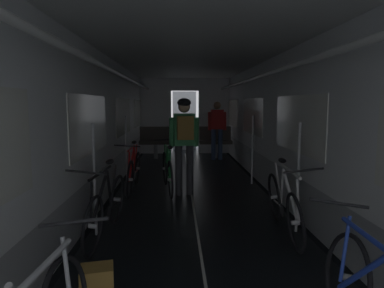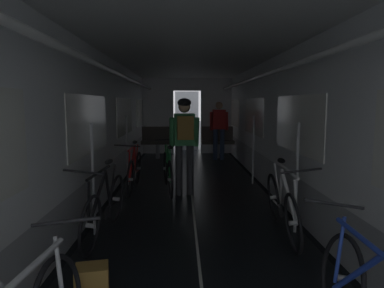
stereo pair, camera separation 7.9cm
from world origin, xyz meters
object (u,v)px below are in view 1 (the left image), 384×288
bicycle_green_in_aisle (168,171)px  backpack_on_floor (97,287)px  bench_seat_far_right (215,139)px  person_cyclist_aisle (184,136)px  person_standing_near_bench (217,126)px  bicycle_white (284,204)px  bicycle_black (106,207)px  bench_seat_far_left (156,139)px  bicycle_red (134,171)px

bicycle_green_in_aisle → backpack_on_floor: (-0.46, -3.60, -0.21)m
bench_seat_far_right → person_cyclist_aisle: 4.32m
person_standing_near_bench → bicycle_white: bearing=-88.2°
bench_seat_far_right → bicycle_black: bearing=-108.5°
bicycle_green_in_aisle → person_cyclist_aisle: bearing=-40.6°
bicycle_black → person_standing_near_bench: person_standing_near_bench is taller
backpack_on_floor → person_cyclist_aisle: bearing=76.9°
bicycle_green_in_aisle → backpack_on_floor: 3.63m
bicycle_green_in_aisle → person_standing_near_bench: size_ratio=1.00×
bench_seat_far_left → backpack_on_floor: bearing=-90.0°
bench_seat_far_left → bicycle_green_in_aisle: 3.93m
bench_seat_far_left → bicycle_green_in_aisle: bench_seat_far_left is taller
person_standing_near_bench → bicycle_black: bearing=-109.6°
bicycle_white → person_standing_near_bench: (-0.18, 5.66, 0.59)m
bicycle_white → backpack_on_floor: bicycle_white is taller
bench_seat_far_left → bicycle_white: bearing=-71.8°
bench_seat_far_left → bicycle_black: (-0.22, -6.05, -0.19)m
bench_seat_far_right → person_standing_near_bench: person_standing_near_bench is taller
bicycle_red → backpack_on_floor: 3.67m
bench_seat_far_right → backpack_on_floor: 7.72m
bicycle_black → backpack_on_floor: 1.48m
bicycle_black → backpack_on_floor: bicycle_black is taller
bicycle_white → backpack_on_floor: size_ratio=4.98×
backpack_on_floor → bicycle_green_in_aisle: bearing=82.7°
bicycle_white → person_standing_near_bench: person_standing_near_bench is taller
person_cyclist_aisle → bicycle_green_in_aisle: bearing=139.4°
bench_seat_far_left → bicycle_green_in_aisle: bearing=-83.2°
bicycle_white → backpack_on_floor: (-1.98, -1.46, -0.21)m
bicycle_green_in_aisle → backpack_on_floor: size_ratio=4.95×
bicycle_red → bicycle_white: size_ratio=1.00×
bench_seat_far_right → person_cyclist_aisle: bearing=-103.8°
person_standing_near_bench → bicycle_red: bearing=-119.6°
bicycle_green_in_aisle → bicycle_black: bearing=-107.7°
person_cyclist_aisle → bicycle_green_in_aisle: person_cyclist_aisle is taller
bicycle_white → backpack_on_floor: 2.47m
bench_seat_far_left → bicycle_white: size_ratio=0.58×
bench_seat_far_left → bench_seat_far_right: 1.80m
bicycle_red → person_cyclist_aisle: size_ratio=0.98×
bicycle_black → bicycle_green_in_aisle: size_ratio=1.01×
bench_seat_far_left → person_standing_near_bench: bearing=-11.8°
bicycle_black → backpack_on_floor: bearing=-81.3°
bench_seat_far_left → bicycle_red: bench_seat_far_left is taller
bicycle_black → person_standing_near_bench: size_ratio=1.00×
bench_seat_far_left → person_standing_near_bench: 1.89m
bicycle_black → bench_seat_far_right: bearing=71.5°
backpack_on_floor → bicycle_white: bearing=36.3°
person_cyclist_aisle → bicycle_green_in_aisle: 0.80m
bench_seat_far_left → bicycle_white: same height
bench_seat_far_right → bicycle_white: (0.18, -6.04, -0.19)m
bicycle_red → person_standing_near_bench: size_ratio=1.00×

